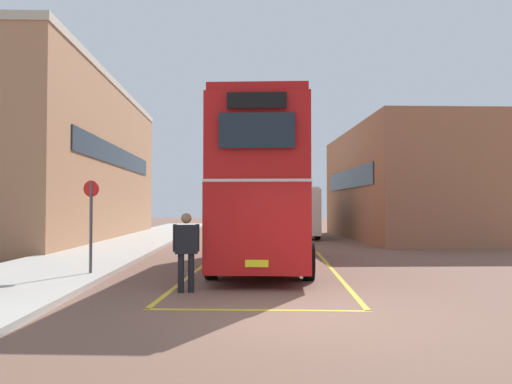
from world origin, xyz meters
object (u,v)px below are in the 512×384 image
double_decker_bus (263,188)px  pedestrian_boarding (186,246)px  single_deck_bus (291,211)px  bus_stop_sign (91,217)px

double_decker_bus → pedestrian_boarding: bearing=-111.4°
single_deck_bus → bus_stop_sign: bearing=-111.9°
single_deck_bus → bus_stop_sign: single_deck_bus is taller
single_deck_bus → bus_stop_sign: (-7.22, -17.99, -0.01)m
double_decker_bus → single_deck_bus: size_ratio=1.25×
bus_stop_sign → single_deck_bus: bearing=68.1°
pedestrian_boarding → bus_stop_sign: size_ratio=0.71×
pedestrian_boarding → single_deck_bus: bearing=77.6°
single_deck_bus → bus_stop_sign: 19.39m
double_decker_bus → bus_stop_sign: size_ratio=4.16×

